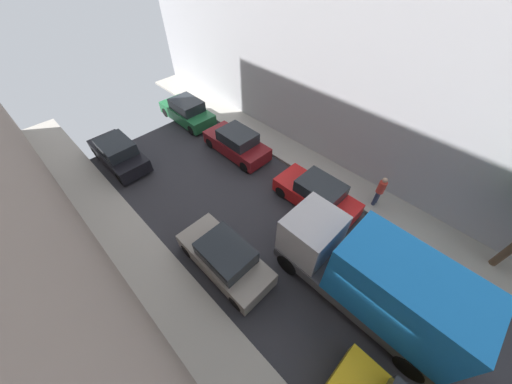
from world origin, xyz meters
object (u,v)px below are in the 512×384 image
at_px(parked_car_left_3, 225,258).
at_px(parked_car_left_4, 118,153).
at_px(parked_car_right_3, 187,111).
at_px(parked_car_right_1, 317,195).
at_px(pedestrian, 380,190).
at_px(delivery_truck, 374,279).
at_px(parked_car_right_2, 237,143).

distance_m(parked_car_left_3, parked_car_left_4, 9.32).
bearing_deg(parked_car_right_3, parked_car_right_1, -90.00).
bearing_deg(parked_car_right_3, pedestrian, -81.00).
relative_size(parked_car_right_1, pedestrian, 2.44).
xyz_separation_m(parked_car_right_3, delivery_truck, (-2.70, -14.99, 1.07)).
relative_size(parked_car_right_1, delivery_truck, 0.64).
xyz_separation_m(parked_car_right_2, pedestrian, (2.06, -7.94, 0.35)).
bearing_deg(pedestrian, parked_car_right_1, 134.36).
relative_size(parked_car_left_4, pedestrian, 2.44).
distance_m(parked_car_right_1, delivery_truck, 5.03).
height_order(parked_car_left_4, parked_car_right_1, same).
height_order(parked_car_right_1, parked_car_right_3, same).
height_order(parked_car_right_2, parked_car_right_3, same).
height_order(parked_car_right_3, delivery_truck, delivery_truck).
bearing_deg(parked_car_right_3, parked_car_right_2, -90.00).
bearing_deg(pedestrian, parked_car_right_2, 104.52).
bearing_deg(parked_car_left_3, parked_car_right_1, -6.01).
height_order(parked_car_left_3, parked_car_right_3, same).
bearing_deg(delivery_truck, parked_car_left_3, 120.01).
distance_m(parked_car_left_3, parked_car_right_2, 7.54).
xyz_separation_m(parked_car_left_4, parked_car_right_2, (5.40, -4.05, 0.00)).
xyz_separation_m(parked_car_right_3, pedestrian, (2.06, -12.99, 0.35)).
relative_size(parked_car_right_1, parked_car_right_3, 1.00).
bearing_deg(delivery_truck, parked_car_right_3, 79.79).
height_order(parked_car_left_3, pedestrian, pedestrian).
relative_size(parked_car_left_4, parked_car_right_2, 1.00).
bearing_deg(parked_car_right_2, parked_car_right_3, 90.00).
bearing_deg(parked_car_right_1, pedestrian, -45.64).
xyz_separation_m(parked_car_left_3, parked_car_right_2, (5.40, 5.27, 0.00)).
bearing_deg(parked_car_right_3, delivery_truck, -100.21).
height_order(parked_car_left_3, parked_car_left_4, same).
bearing_deg(parked_car_left_4, pedestrian, -58.13).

